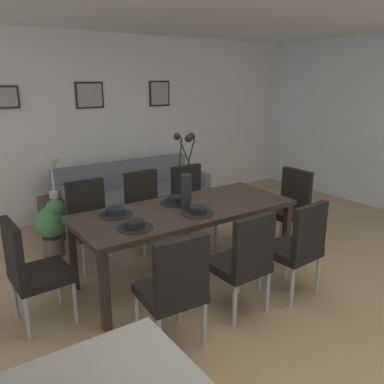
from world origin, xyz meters
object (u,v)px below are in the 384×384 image
(dining_chair_head_west, at_px, (31,268))
(bowl_far_left, at_px, (198,209))
(bowl_near_left, at_px, (135,223))
(framed_picture_center, at_px, (90,95))
(table_lamp, at_px, (52,169))
(framed_picture_right, at_px, (159,94))
(dining_table, at_px, (186,214))
(dining_chair_far_left, at_px, (244,259))
(sofa, at_px, (133,200))
(dining_chair_near_left, at_px, (175,286))
(dining_chair_head_east, at_px, (289,204))
(dining_chair_near_right, at_px, (91,219))
(framed_picture_left, at_px, (2,97))
(bowl_near_right, at_px, (115,211))
(bowl_far_right, at_px, (175,199))
(centerpiece_vase, at_px, (186,180))
(dining_chair_far_right, at_px, (146,207))
(dining_chair_mid_left, at_px, (298,244))
(dining_chair_mid_right, at_px, (191,199))
(side_table, at_px, (57,217))
(potted_plant, at_px, (52,225))

(dining_chair_head_west, height_order, bowl_far_left, dining_chair_head_west)
(bowl_near_left, relative_size, framed_picture_center, 0.42)
(table_lamp, distance_m, framed_picture_right, 2.18)
(bowl_far_left, height_order, framed_picture_center, framed_picture_center)
(dining_table, distance_m, framed_picture_center, 2.67)
(dining_chair_far_left, bearing_deg, sofa, 83.54)
(dining_chair_near_left, distance_m, dining_chair_head_east, 2.37)
(dining_chair_near_right, xyz_separation_m, framed_picture_left, (-0.46, 1.60, 1.23))
(dining_chair_far_left, xyz_separation_m, framed_picture_left, (-1.16, 3.27, 1.23))
(dining_chair_far_left, height_order, table_lamp, table_lamp)
(bowl_near_right, distance_m, bowl_far_right, 0.66)
(centerpiece_vase, distance_m, framed_picture_center, 2.54)
(dining_chair_far_left, height_order, dining_chair_far_right, same)
(dining_chair_near_left, relative_size, dining_chair_head_west, 1.00)
(bowl_far_left, relative_size, framed_picture_right, 0.44)
(dining_chair_mid_left, xyz_separation_m, dining_chair_mid_right, (0.00, 1.72, 0.00))
(dining_chair_near_left, distance_m, sofa, 2.96)
(dining_chair_near_left, height_order, framed_picture_left, framed_picture_left)
(bowl_far_left, bearing_deg, side_table, 110.94)
(bowl_near_right, height_order, side_table, bowl_near_right)
(dining_chair_near_left, distance_m, dining_chair_mid_right, 2.18)
(dining_table, bearing_deg, framed_picture_right, 65.07)
(framed_picture_center, relative_size, potted_plant, 0.60)
(centerpiece_vase, xyz_separation_m, sofa, (0.33, 1.88, -0.74))
(dining_chair_far_left, height_order, dining_chair_mid_right, same)
(bowl_far_left, distance_m, framed_picture_center, 2.81)
(bowl_far_left, bearing_deg, framed_picture_center, 90.00)
(dining_chair_head_east, relative_size, bowl_near_left, 5.41)
(dining_chair_head_west, relative_size, framed_picture_center, 2.28)
(framed_picture_center, bearing_deg, dining_chair_head_east, -58.44)
(dining_chair_head_east, distance_m, framed_picture_center, 3.12)
(side_table, bearing_deg, table_lamp, 180.00)
(side_table, bearing_deg, bowl_far_right, -64.45)
(dining_chair_mid_left, height_order, bowl_far_left, dining_chair_mid_left)
(bowl_far_right, relative_size, sofa, 0.08)
(dining_chair_far_left, height_order, centerpiece_vase, centerpiece_vase)
(dining_chair_far_right, relative_size, framed_picture_left, 2.29)
(dining_chair_head_east, xyz_separation_m, bowl_near_right, (-2.16, 0.21, 0.27))
(dining_chair_far_right, height_order, dining_chair_head_west, same)
(dining_chair_far_right, height_order, dining_chair_mid_left, same)
(dining_chair_near_right, bearing_deg, bowl_far_left, -56.98)
(framed_picture_right, bearing_deg, dining_chair_mid_left, -98.51)
(bowl_far_left, relative_size, side_table, 0.33)
(dining_chair_near_right, relative_size, sofa, 0.44)
(dining_chair_head_east, height_order, framed_picture_left, framed_picture_left)
(dining_chair_near_right, distance_m, dining_chair_head_east, 2.34)
(bowl_near_left, distance_m, potted_plant, 1.57)
(dining_chair_near_left, height_order, dining_chair_head_east, same)
(dining_chair_near_right, relative_size, framed_picture_center, 2.28)
(dining_chair_near_right, height_order, framed_picture_center, framed_picture_center)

